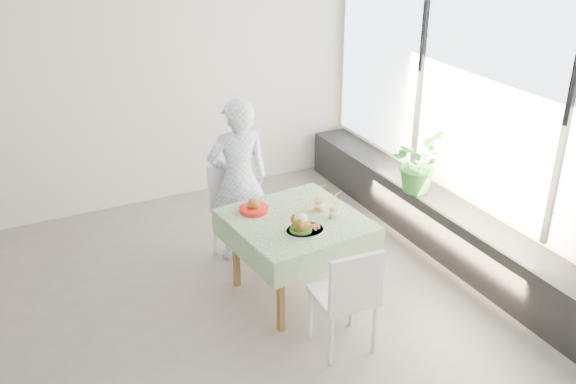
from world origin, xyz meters
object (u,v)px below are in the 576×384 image
cafe_table (296,248)px  main_dish (303,226)px  chair_near (343,316)px  potted_plant (417,163)px  chair_far (240,230)px  juice_cup_orange (319,204)px  diner (238,180)px

cafe_table → main_dish: (-0.06, -0.23, 0.34)m
chair_near → potted_plant: size_ratio=1.52×
chair_far → cafe_table: bearing=-76.7°
chair_far → potted_plant: (1.73, -0.37, 0.51)m
juice_cup_orange → potted_plant: size_ratio=0.45×
diner → main_dish: bearing=101.6°
chair_far → potted_plant: size_ratio=1.55×
chair_near → cafe_table: bearing=89.7°
chair_near → juice_cup_orange: (0.25, 0.84, 0.53)m
main_dish → juice_cup_orange: 0.41m
chair_far → juice_cup_orange: juice_cup_orange is taller
cafe_table → potted_plant: bearing=15.3°
juice_cup_orange → potted_plant: potted_plant is taller
potted_plant → main_dish: bearing=-157.8°
juice_cup_orange → chair_near: bearing=-106.4°
diner → main_dish: size_ratio=4.86×
cafe_table → main_dish: bearing=-104.5°
potted_plant → diner: bearing=166.8°
potted_plant → juice_cup_orange: bearing=-163.9°
diner → chair_far: bearing=69.7°
cafe_table → diner: 0.90m
main_dish → juice_cup_orange: size_ratio=1.23×
cafe_table → juice_cup_orange: juice_cup_orange is taller
cafe_table → main_dish: main_dish is taller
chair_near → main_dish: size_ratio=2.78×
cafe_table → juice_cup_orange: size_ratio=4.29×
cafe_table → chair_near: 0.82m
potted_plant → chair_far: bearing=167.9°
juice_cup_orange → potted_plant: 1.36m
chair_near → potted_plant: 2.04m
diner → main_dish: 1.07m
main_dish → diner: bearing=96.1°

